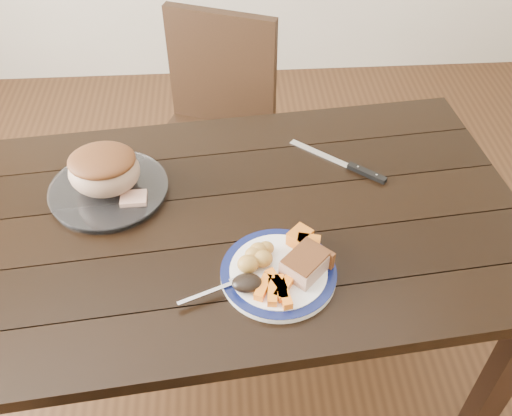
{
  "coord_description": "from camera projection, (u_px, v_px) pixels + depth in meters",
  "views": [
    {
      "loc": [
        0.01,
        -1.07,
        1.82
      ],
      "look_at": [
        0.08,
        -0.02,
        0.8
      ],
      "focal_mm": 40.0,
      "sensor_mm": 36.0,
      "label": 1
    }
  ],
  "objects": [
    {
      "name": "carrot_batons",
      "position": [
        277.0,
        289.0,
        1.3
      ],
      "size": [
        0.1,
        0.11,
        0.02
      ],
      "color": "orange",
      "rests_on": "dinner_plate"
    },
    {
      "name": "roasted_potatoes",
      "position": [
        257.0,
        256.0,
        1.36
      ],
      "size": [
        0.09,
        0.09,
        0.04
      ],
      "color": "gold",
      "rests_on": "dinner_plate"
    },
    {
      "name": "dinner_plate",
      "position": [
        278.0,
        273.0,
        1.37
      ],
      "size": [
        0.28,
        0.28,
        0.02
      ],
      "primitive_type": "cylinder",
      "color": "white",
      "rests_on": "dining_table"
    },
    {
      "name": "pork_slice",
      "position": [
        305.0,
        264.0,
        1.34
      ],
      "size": [
        0.13,
        0.13,
        0.04
      ],
      "primitive_type": "cube",
      "rotation": [
        0.0,
        0.0,
        0.8
      ],
      "color": "tan",
      "rests_on": "dinner_plate"
    },
    {
      "name": "ground",
      "position": [
        233.0,
        365.0,
        2.03
      ],
      "size": [
        4.0,
        4.0,
        0.0
      ],
      "primitive_type": "plane",
      "color": "#472B16",
      "rests_on": "ground"
    },
    {
      "name": "fork",
      "position": [
        219.0,
        289.0,
        1.32
      ],
      "size": [
        0.17,
        0.08,
        0.0
      ],
      "rotation": [
        0.0,
        0.0,
        0.39
      ],
      "color": "silver",
      "rests_on": "dinner_plate"
    },
    {
      "name": "roast_joint",
      "position": [
        104.0,
        171.0,
        1.53
      ],
      "size": [
        0.19,
        0.16,
        0.13
      ],
      "primitive_type": "ellipsoid",
      "color": "tan",
      "rests_on": "serving_platter"
    },
    {
      "name": "serving_platter",
      "position": [
        109.0,
        191.0,
        1.57
      ],
      "size": [
        0.32,
        0.32,
        0.02
      ],
      "primitive_type": "cylinder",
      "color": "white",
      "rests_on": "dining_table"
    },
    {
      "name": "plate_rim",
      "position": [
        278.0,
        271.0,
        1.36
      ],
      "size": [
        0.28,
        0.28,
        0.02
      ],
      "primitive_type": "torus",
      "color": "#0D1341",
      "rests_on": "dinner_plate"
    },
    {
      "name": "chair_far",
      "position": [
        214.0,
        125.0,
        2.19
      ],
      "size": [
        0.55,
        0.55,
        0.93
      ],
      "rotation": [
        0.0,
        0.0,
        2.77
      ],
      "color": "black",
      "rests_on": "ground"
    },
    {
      "name": "cut_slice",
      "position": [
        134.0,
        199.0,
        1.53
      ],
      "size": [
        0.07,
        0.06,
        0.02
      ],
      "primitive_type": "cube",
      "rotation": [
        0.0,
        0.0,
        0.03
      ],
      "color": "tan",
      "rests_on": "serving_platter"
    },
    {
      "name": "dark_mushroom",
      "position": [
        247.0,
        283.0,
        1.31
      ],
      "size": [
        0.07,
        0.05,
        0.03
      ],
      "primitive_type": "ellipsoid",
      "color": "black",
      "rests_on": "dinner_plate"
    },
    {
      "name": "pumpkin_wedges",
      "position": [
        304.0,
        241.0,
        1.4
      ],
      "size": [
        0.08,
        0.09,
        0.04
      ],
      "color": "orange",
      "rests_on": "dinner_plate"
    },
    {
      "name": "carving_knife",
      "position": [
        355.0,
        168.0,
        1.65
      ],
      "size": [
        0.26,
        0.22,
        0.01
      ],
      "rotation": [
        0.0,
        0.0,
        -0.71
      ],
      "color": "silver",
      "rests_on": "dining_table"
    },
    {
      "name": "dining_table",
      "position": [
        227.0,
        241.0,
        1.58
      ],
      "size": [
        1.68,
        1.05,
        0.75
      ],
      "rotation": [
        0.0,
        0.0,
        0.1
      ],
      "color": "black",
      "rests_on": "ground"
    }
  ]
}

